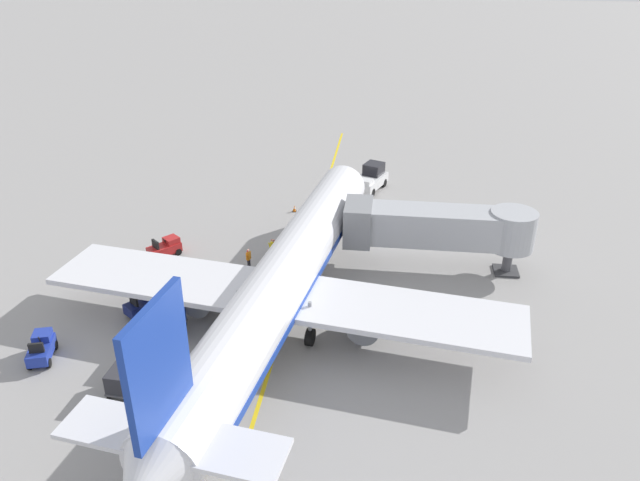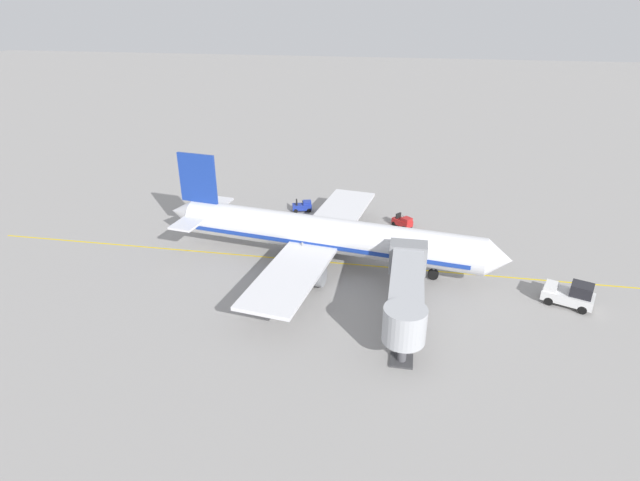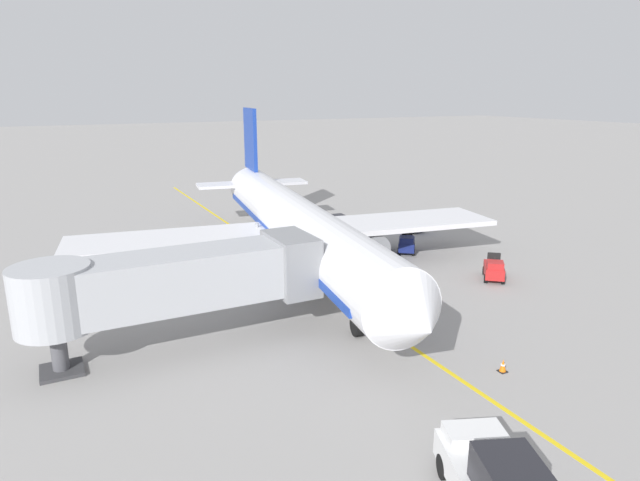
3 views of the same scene
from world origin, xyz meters
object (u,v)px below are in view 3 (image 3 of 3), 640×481
(parked_airliner, at_px, (295,225))
(ground_crew_loader, at_px, (396,276))
(ground_crew_wing_walker, at_px, (393,289))
(baggage_tug_lead, at_px, (494,269))
(jet_bridge, at_px, (177,280))
(baggage_cart_second_in_train, at_px, (353,230))
(baggage_tug_trailing, at_px, (407,244))
(baggage_cart_third_in_train, at_px, (340,223))
(baggage_tug_spare, at_px, (411,223))
(baggage_cart_front, at_px, (365,238))
(safety_cone_nose_left, at_px, (503,366))
(pushback_tractor, at_px, (495,480))

(parked_airliner, bearing_deg, ground_crew_loader, 119.90)
(ground_crew_wing_walker, bearing_deg, baggage_tug_lead, -175.90)
(jet_bridge, relative_size, baggage_cart_second_in_train, 4.71)
(baggage_tug_trailing, xyz_separation_m, ground_crew_loader, (5.51, 6.59, 0.24))
(baggage_tug_lead, relative_size, ground_crew_wing_walker, 1.59)
(baggage_tug_lead, height_order, baggage_cart_third_in_train, baggage_tug_lead)
(baggage_tug_spare, xyz_separation_m, baggage_cart_second_in_train, (6.28, 0.62, 0.24))
(jet_bridge, relative_size, baggage_cart_third_in_train, 4.71)
(baggage_cart_front, height_order, safety_cone_nose_left, baggage_cart_front)
(jet_bridge, distance_m, baggage_cart_third_in_train, 24.05)
(baggage_tug_trailing, relative_size, baggage_tug_spare, 0.99)
(baggage_tug_lead, bearing_deg, baggage_cart_front, -68.40)
(baggage_cart_second_in_train, bearing_deg, parked_airliner, 32.52)
(jet_bridge, relative_size, ground_crew_wing_walker, 8.19)
(pushback_tractor, relative_size, baggage_tug_spare, 1.79)
(safety_cone_nose_left, bearing_deg, parked_airliner, -83.01)
(parked_airliner, height_order, ground_crew_wing_walker, parked_airliner)
(parked_airliner, distance_m, baggage_cart_third_in_train, 10.92)
(baggage_tug_spare, xyz_separation_m, baggage_cart_third_in_train, (6.06, -2.15, 0.24))
(jet_bridge, distance_m, baggage_cart_front, 20.11)
(baggage_cart_third_in_train, bearing_deg, baggage_tug_trailing, 102.84)
(parked_airliner, height_order, baggage_cart_second_in_train, parked_airliner)
(parked_airliner, xyz_separation_m, baggage_tug_spare, (-13.69, -5.34, -2.47))
(baggage_tug_spare, bearing_deg, baggage_tug_lead, 77.63)
(parked_airliner, xyz_separation_m, baggage_cart_second_in_train, (-7.41, -4.72, -2.24))
(jet_bridge, xyz_separation_m, baggage_tug_spare, (-23.70, -14.01, -2.74))
(parked_airliner, relative_size, baggage_cart_second_in_train, 12.69)
(baggage_tug_lead, relative_size, baggage_cart_third_in_train, 0.91)
(ground_crew_wing_walker, height_order, ground_crew_loader, same)
(parked_airliner, bearing_deg, baggage_cart_second_in_train, -147.48)
(baggage_tug_trailing, xyz_separation_m, baggage_cart_third_in_train, (1.73, -7.58, 0.24))
(pushback_tractor, relative_size, baggage_cart_third_in_train, 1.67)
(jet_bridge, relative_size, baggage_tug_lead, 5.15)
(pushback_tractor, xyz_separation_m, baggage_tug_trailing, (-13.71, -23.56, -0.39))
(baggage_cart_front, xyz_separation_m, safety_cone_nose_left, (4.72, 19.48, -0.66))
(baggage_tug_lead, height_order, ground_crew_wing_walker, ground_crew_wing_walker)
(baggage_cart_second_in_train, bearing_deg, baggage_cart_third_in_train, -94.52)
(parked_airliner, relative_size, baggage_tug_spare, 13.63)
(pushback_tractor, height_order, ground_crew_loader, pushback_tractor)
(baggage_cart_second_in_train, distance_m, safety_cone_nose_left, 22.84)
(jet_bridge, bearing_deg, ground_crew_loader, -171.83)
(jet_bridge, height_order, baggage_cart_front, jet_bridge)
(baggage_tug_spare, bearing_deg, baggage_cart_third_in_train, -19.52)
(ground_crew_wing_walker, bearing_deg, pushback_tractor, 66.14)
(parked_airliner, relative_size, baggage_tug_lead, 13.88)
(ground_crew_loader, bearing_deg, parked_airliner, -60.10)
(baggage_cart_third_in_train, bearing_deg, jet_bridge, 42.50)
(parked_airliner, distance_m, jet_bridge, 13.25)
(baggage_cart_second_in_train, bearing_deg, baggage_cart_front, 78.75)
(baggage_cart_second_in_train, distance_m, ground_crew_loader, 11.95)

